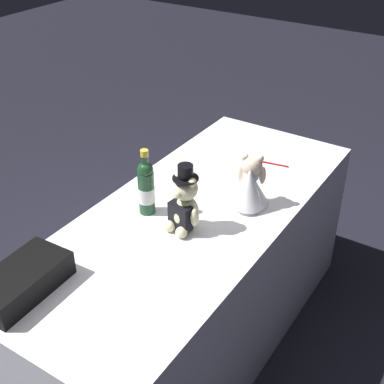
% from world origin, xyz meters
% --- Properties ---
extents(ground_plane, '(12.00, 12.00, 0.00)m').
position_xyz_m(ground_plane, '(0.00, 0.00, 0.00)').
color(ground_plane, black).
extents(reception_table, '(1.87, 0.76, 0.78)m').
position_xyz_m(reception_table, '(0.00, 0.00, 0.39)').
color(reception_table, white).
rests_on(reception_table, ground_plane).
extents(teddy_bear_groom, '(0.15, 0.15, 0.29)m').
position_xyz_m(teddy_bear_groom, '(0.12, 0.04, 0.90)').
color(teddy_bear_groom, beige).
rests_on(teddy_bear_groom, reception_table).
extents(teddy_bear_bride, '(0.22, 0.19, 0.24)m').
position_xyz_m(teddy_bear_bride, '(-0.18, 0.18, 0.89)').
color(teddy_bear_bride, white).
rests_on(teddy_bear_bride, reception_table).
extents(champagne_bottle, '(0.07, 0.07, 0.30)m').
position_xyz_m(champagne_bottle, '(0.10, -0.16, 0.91)').
color(champagne_bottle, '#1A4225').
rests_on(champagne_bottle, reception_table).
extents(signing_pen, '(0.03, 0.15, 0.01)m').
position_xyz_m(signing_pen, '(-0.57, 0.12, 0.79)').
color(signing_pen, maroon).
rests_on(signing_pen, reception_table).
extents(gift_case_black, '(0.35, 0.20, 0.09)m').
position_xyz_m(gift_case_black, '(0.73, -0.23, 0.83)').
color(gift_case_black, black).
rests_on(gift_case_black, reception_table).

